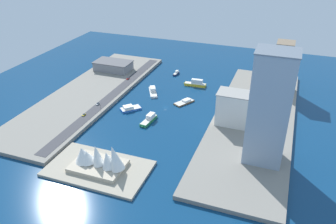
{
  "coord_description": "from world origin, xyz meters",
  "views": [
    {
      "loc": [
        -105.54,
        279.07,
        155.54
      ],
      "look_at": [
        -9.06,
        17.02,
        5.12
      ],
      "focal_mm": 36.54,
      "sensor_mm": 36.0,
      "label": 1
    }
  ],
  "objects_px": {
    "ferry_white_commuter": "(153,91)",
    "catamaran_blue": "(130,108)",
    "barge_flat_brown": "(185,102)",
    "warehouse_low_gray": "(113,66)",
    "patrol_launch_navy": "(176,73)",
    "pickup_red": "(128,78)",
    "ferry_yellow_fast": "(196,83)",
    "taxi_yellow_cab": "(84,115)",
    "traffic_light_waterfront": "(100,107)",
    "tower_tall_glass": "(269,109)",
    "ferry_green_doubledeck": "(149,119)",
    "hotel_broad_white": "(234,108)",
    "apartment_midrise_tan": "(282,66)",
    "opera_landmark": "(98,159)",
    "van_white": "(98,104)"
  },
  "relations": [
    {
      "from": "warehouse_low_gray",
      "to": "taxi_yellow_cab",
      "type": "distance_m",
      "value": 116.44
    },
    {
      "from": "ferry_white_commuter",
      "to": "van_white",
      "type": "height_order",
      "value": "ferry_white_commuter"
    },
    {
      "from": "ferry_white_commuter",
      "to": "catamaran_blue",
      "type": "relative_size",
      "value": 1.27
    },
    {
      "from": "ferry_green_doubledeck",
      "to": "pickup_red",
      "type": "distance_m",
      "value": 95.58
    },
    {
      "from": "patrol_launch_navy",
      "to": "opera_landmark",
      "type": "height_order",
      "value": "opera_landmark"
    },
    {
      "from": "opera_landmark",
      "to": "barge_flat_brown",
      "type": "bearing_deg",
      "value": -101.42
    },
    {
      "from": "ferry_yellow_fast",
      "to": "tower_tall_glass",
      "type": "height_order",
      "value": "tower_tall_glass"
    },
    {
      "from": "opera_landmark",
      "to": "ferry_yellow_fast",
      "type": "bearing_deg",
      "value": -98.05
    },
    {
      "from": "catamaran_blue",
      "to": "pickup_red",
      "type": "xyz_separation_m",
      "value": [
        32.06,
        -61.12,
        2.56
      ]
    },
    {
      "from": "ferry_yellow_fast",
      "to": "traffic_light_waterfront",
      "type": "relative_size",
      "value": 4.0
    },
    {
      "from": "ferry_yellow_fast",
      "to": "ferry_white_commuter",
      "type": "bearing_deg",
      "value": 42.15
    },
    {
      "from": "barge_flat_brown",
      "to": "apartment_midrise_tan",
      "type": "height_order",
      "value": "apartment_midrise_tan"
    },
    {
      "from": "ferry_white_commuter",
      "to": "traffic_light_waterfront",
      "type": "bearing_deg",
      "value": 64.71
    },
    {
      "from": "barge_flat_brown",
      "to": "tower_tall_glass",
      "type": "relative_size",
      "value": 0.27
    },
    {
      "from": "barge_flat_brown",
      "to": "warehouse_low_gray",
      "type": "distance_m",
      "value": 118.03
    },
    {
      "from": "ferry_green_doubledeck",
      "to": "hotel_broad_white",
      "type": "relative_size",
      "value": 0.81
    },
    {
      "from": "ferry_yellow_fast",
      "to": "taxi_yellow_cab",
      "type": "distance_m",
      "value": 131.71
    },
    {
      "from": "hotel_broad_white",
      "to": "tower_tall_glass",
      "type": "height_order",
      "value": "tower_tall_glass"
    },
    {
      "from": "patrol_launch_navy",
      "to": "hotel_broad_white",
      "type": "height_order",
      "value": "hotel_broad_white"
    },
    {
      "from": "tower_tall_glass",
      "to": "ferry_green_doubledeck",
      "type": "bearing_deg",
      "value": -14.81
    },
    {
      "from": "tower_tall_glass",
      "to": "traffic_light_waterfront",
      "type": "xyz_separation_m",
      "value": [
        151.94,
        -24.76,
        -37.67
      ]
    },
    {
      "from": "patrol_launch_navy",
      "to": "apartment_midrise_tan",
      "type": "bearing_deg",
      "value": 176.8
    },
    {
      "from": "warehouse_low_gray",
      "to": "traffic_light_waterfront",
      "type": "xyz_separation_m",
      "value": [
        -39.55,
        99.13,
        -0.99
      ]
    },
    {
      "from": "van_white",
      "to": "warehouse_low_gray",
      "type": "bearing_deg",
      "value": -71.12
    },
    {
      "from": "patrol_launch_navy",
      "to": "taxi_yellow_cab",
      "type": "xyz_separation_m",
      "value": [
        44.38,
        132.41,
        2.69
      ]
    },
    {
      "from": "warehouse_low_gray",
      "to": "tower_tall_glass",
      "type": "bearing_deg",
      "value": 147.1
    },
    {
      "from": "ferry_yellow_fast",
      "to": "tower_tall_glass",
      "type": "relative_size",
      "value": 0.31
    },
    {
      "from": "taxi_yellow_cab",
      "to": "opera_landmark",
      "type": "height_order",
      "value": "opera_landmark"
    },
    {
      "from": "patrol_launch_navy",
      "to": "warehouse_low_gray",
      "type": "xyz_separation_m",
      "value": [
        74.12,
        19.92,
        7.18
      ]
    },
    {
      "from": "ferry_white_commuter",
      "to": "warehouse_low_gray",
      "type": "height_order",
      "value": "warehouse_low_gray"
    },
    {
      "from": "ferry_green_doubledeck",
      "to": "van_white",
      "type": "relative_size",
      "value": 5.56
    },
    {
      "from": "tower_tall_glass",
      "to": "traffic_light_waterfront",
      "type": "relative_size",
      "value": 12.92
    },
    {
      "from": "apartment_midrise_tan",
      "to": "taxi_yellow_cab",
      "type": "height_order",
      "value": "apartment_midrise_tan"
    },
    {
      "from": "catamaran_blue",
      "to": "opera_landmark",
      "type": "relative_size",
      "value": 0.5
    },
    {
      "from": "traffic_light_waterfront",
      "to": "ferry_white_commuter",
      "type": "bearing_deg",
      "value": -115.29
    },
    {
      "from": "tower_tall_glass",
      "to": "opera_landmark",
      "type": "xyz_separation_m",
      "value": [
        109.84,
        50.65,
        -35.88
      ]
    },
    {
      "from": "tower_tall_glass",
      "to": "taxi_yellow_cab",
      "type": "height_order",
      "value": "tower_tall_glass"
    },
    {
      "from": "barge_flat_brown",
      "to": "apartment_midrise_tan",
      "type": "xyz_separation_m",
      "value": [
        -86.74,
        -62.66,
        27.74
      ]
    },
    {
      "from": "taxi_yellow_cab",
      "to": "traffic_light_waterfront",
      "type": "xyz_separation_m",
      "value": [
        -9.81,
        -13.36,
        3.49
      ]
    },
    {
      "from": "catamaran_blue",
      "to": "warehouse_low_gray",
      "type": "relative_size",
      "value": 0.46
    },
    {
      "from": "apartment_midrise_tan",
      "to": "traffic_light_waterfront",
      "type": "bearing_deg",
      "value": 36.1
    },
    {
      "from": "catamaran_blue",
      "to": "traffic_light_waterfront",
      "type": "distance_m",
      "value": 28.74
    },
    {
      "from": "patrol_launch_navy",
      "to": "taxi_yellow_cab",
      "type": "bearing_deg",
      "value": 71.47
    },
    {
      "from": "ferry_green_doubledeck",
      "to": "warehouse_low_gray",
      "type": "xyz_separation_m",
      "value": [
        88.15,
        -96.56,
        6.36
      ]
    },
    {
      "from": "catamaran_blue",
      "to": "taxi_yellow_cab",
      "type": "bearing_deg",
      "value": 43.52
    },
    {
      "from": "catamaran_blue",
      "to": "hotel_broad_white",
      "type": "distance_m",
      "value": 100.71
    },
    {
      "from": "barge_flat_brown",
      "to": "ferry_green_doubledeck",
      "type": "relative_size",
      "value": 0.93
    },
    {
      "from": "patrol_launch_navy",
      "to": "pickup_red",
      "type": "distance_m",
      "value": 60.32
    },
    {
      "from": "ferry_white_commuter",
      "to": "patrol_launch_navy",
      "type": "bearing_deg",
      "value": -95.94
    },
    {
      "from": "warehouse_low_gray",
      "to": "hotel_broad_white",
      "type": "bearing_deg",
      "value": 153.89
    }
  ]
}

